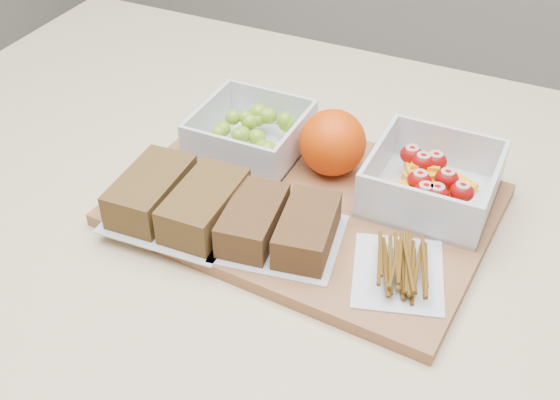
# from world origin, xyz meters

# --- Properties ---
(cutting_board) EXTENTS (0.44, 0.33, 0.02)m
(cutting_board) POSITION_xyz_m (0.03, 0.03, 0.91)
(cutting_board) COLOR #9A663F
(cutting_board) RESTS_ON counter
(grape_container) EXTENTS (0.13, 0.13, 0.06)m
(grape_container) POSITION_xyz_m (-0.08, 0.09, 0.94)
(grape_container) COLOR silver
(grape_container) RESTS_ON cutting_board
(fruit_container) EXTENTS (0.14, 0.14, 0.06)m
(fruit_container) POSITION_xyz_m (0.16, 0.09, 0.94)
(fruit_container) COLOR silver
(fruit_container) RESTS_ON cutting_board
(orange) EXTENTS (0.08, 0.08, 0.08)m
(orange) POSITION_xyz_m (0.03, 0.09, 0.96)
(orange) COLOR #E24105
(orange) RESTS_ON cutting_board
(sandwich_bag_left) EXTENTS (0.15, 0.14, 0.05)m
(sandwich_bag_left) POSITION_xyz_m (-0.09, -0.06, 0.94)
(sandwich_bag_left) COLOR silver
(sandwich_bag_left) RESTS_ON cutting_board
(sandwich_bag_center) EXTENTS (0.15, 0.14, 0.04)m
(sandwich_bag_center) POSITION_xyz_m (0.03, -0.05, 0.94)
(sandwich_bag_center) COLOR silver
(sandwich_bag_center) RESTS_ON cutting_board
(pretzel_bag) EXTENTS (0.12, 0.14, 0.03)m
(pretzel_bag) POSITION_xyz_m (0.16, -0.05, 0.93)
(pretzel_bag) COLOR silver
(pretzel_bag) RESTS_ON cutting_board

